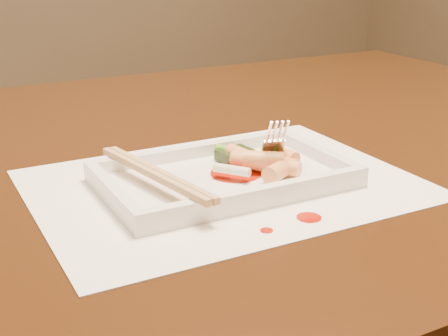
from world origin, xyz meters
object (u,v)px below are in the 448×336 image
fork (272,98)px  table (192,215)px  placemat (224,184)px  plate_base (224,180)px  chopstick_a (152,174)px

fork → table: bearing=107.3°
placemat → plate_base: size_ratio=1.54×
chopstick_a → fork: (0.15, 0.02, 0.06)m
plate_base → chopstick_a: size_ratio=1.37×
table → fork: 0.23m
chopstick_a → table: bearing=53.1°
table → chopstick_a: 0.23m
chopstick_a → fork: bearing=6.8°
table → plate_base: plate_base is taller
placemat → fork: (0.07, 0.02, 0.08)m
plate_base → chopstick_a: 0.08m
table → plate_base: (-0.03, -0.15, 0.11)m
plate_base → placemat: bearing=0.0°
table → chopstick_a: chopstick_a is taller
table → placemat: placemat is taller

